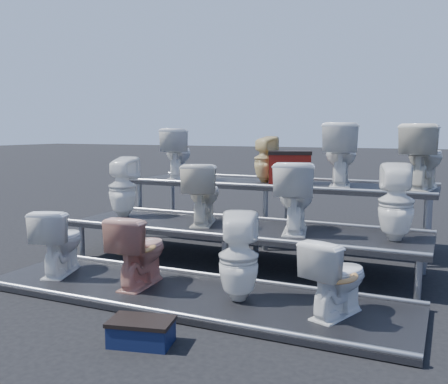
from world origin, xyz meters
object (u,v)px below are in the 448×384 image
at_px(toilet_1, 139,250).
at_px(toilet_11, 423,157).
at_px(step_stool, 141,334).
at_px(toilet_10, 340,154).
at_px(toilet_7, 396,202).
at_px(red_crate, 289,169).
at_px(toilet_9, 265,159).
at_px(toilet_3, 336,277).
at_px(toilet_4, 123,187).
at_px(toilet_6, 295,197).
at_px(toilet_5, 202,193).
at_px(toilet_2, 239,257).
at_px(toilet_8, 177,153).
at_px(toilet_0, 60,241).

height_order(toilet_1, toilet_11, toilet_11).
bearing_deg(step_stool, toilet_10, 65.96).
height_order(toilet_7, toilet_11, toilet_11).
xyz_separation_m(red_crate, step_stool, (-0.02, -3.61, -0.98)).
height_order(toilet_9, toilet_11, toilet_11).
height_order(toilet_1, toilet_10, toilet_10).
distance_m(toilet_7, toilet_10, 1.61).
relative_size(toilet_3, toilet_4, 0.83).
bearing_deg(toilet_4, step_stool, 123.88).
height_order(toilet_11, red_crate, toilet_11).
xyz_separation_m(toilet_6, toilet_10, (0.23, 1.30, 0.42)).
bearing_deg(toilet_10, toilet_5, 33.09).
height_order(toilet_4, toilet_10, toilet_10).
bearing_deg(toilet_2, toilet_9, -92.29).
bearing_deg(red_crate, toilet_3, -83.73).
xyz_separation_m(toilet_6, red_crate, (-0.46, 1.27, 0.20)).
relative_size(toilet_5, red_crate, 1.33).
xyz_separation_m(toilet_8, red_crate, (1.79, -0.03, -0.18)).
bearing_deg(toilet_0, toilet_1, 160.82).
bearing_deg(toilet_8, toilet_5, 109.14).
relative_size(toilet_8, red_crate, 1.35).
height_order(toilet_4, toilet_11, toilet_11).
bearing_deg(toilet_7, toilet_8, -31.14).
height_order(toilet_2, toilet_4, toilet_4).
xyz_separation_m(toilet_2, toilet_4, (-2.19, 1.30, 0.39)).
height_order(toilet_0, toilet_10, toilet_10).
xyz_separation_m(toilet_2, toilet_8, (-2.12, 2.60, 0.78)).
xyz_separation_m(toilet_0, step_stool, (1.74, -1.05, -0.33)).
xyz_separation_m(toilet_5, toilet_9, (0.33, 1.30, 0.35)).
bearing_deg(toilet_10, toilet_6, 69.92).
distance_m(toilet_1, toilet_10, 3.09).
distance_m(toilet_1, toilet_4, 1.78).
xyz_separation_m(toilet_0, toilet_5, (1.06, 1.30, 0.42)).
bearing_deg(toilet_2, toilet_1, -17.31).
bearing_deg(red_crate, toilet_6, -89.05).
distance_m(toilet_6, toilet_10, 1.38).
xyz_separation_m(toilet_0, toilet_4, (-0.11, 1.30, 0.44)).
relative_size(toilet_5, toilet_6, 0.93).
bearing_deg(toilet_10, toilet_1, 51.15).
bearing_deg(step_stool, toilet_3, 27.38).
height_order(toilet_2, toilet_11, toilet_11).
relative_size(toilet_2, toilet_4, 1.02).
xyz_separation_m(toilet_1, toilet_6, (1.20, 1.30, 0.44)).
height_order(toilet_6, toilet_9, toilet_9).
bearing_deg(toilet_4, toilet_10, -157.31).
distance_m(toilet_5, toilet_7, 2.23).
height_order(toilet_5, toilet_6, toilet_6).
distance_m(toilet_11, step_stool, 4.20).
distance_m(toilet_1, toilet_2, 1.06).
relative_size(toilet_5, toilet_11, 0.92).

